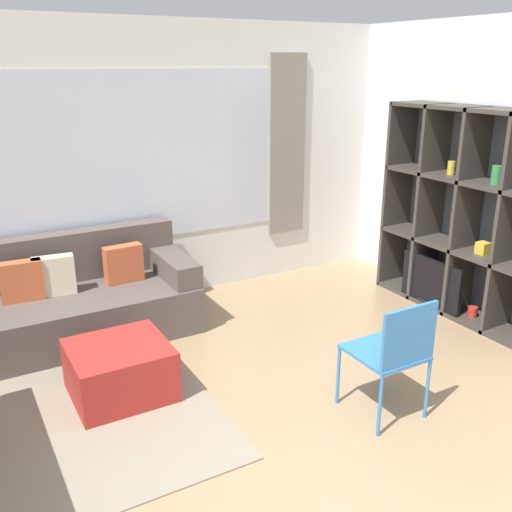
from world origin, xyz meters
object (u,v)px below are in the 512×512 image
at_px(couch_main, 67,304).
at_px(folding_chair, 394,349).
at_px(shelving_unit, 469,218).
at_px(ottoman, 120,371).

distance_m(couch_main, folding_chair, 2.83).
xyz_separation_m(shelving_unit, ottoman, (-3.30, 0.17, -0.74)).
bearing_deg(ottoman, shelving_unit, -2.87).
xyz_separation_m(shelving_unit, couch_main, (-3.42, 1.30, -0.62)).
relative_size(couch_main, folding_chair, 2.51).
bearing_deg(folding_chair, couch_main, -54.73).
bearing_deg(folding_chair, shelving_unit, -150.75).
bearing_deg(ottoman, folding_chair, -37.69).
relative_size(ottoman, folding_chair, 0.79).
height_order(shelving_unit, couch_main, shelving_unit).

